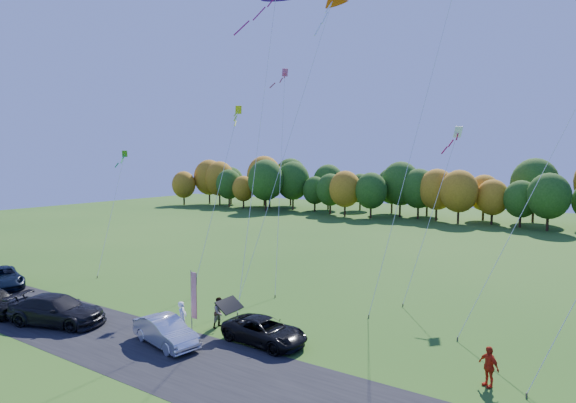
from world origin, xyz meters
The scene contains 19 objects.
ground centered at (0.00, 0.00, 0.00)m, with size 160.00×160.00×0.00m, color #255115.
asphalt_strip centered at (0.00, -4.00, 0.01)m, with size 90.00×6.00×0.01m, color black.
tree_line centered at (0.00, 55.00, 0.00)m, with size 116.00×12.00×10.00m, color #1E4711, non-canonical shape.
black_suv centered at (2.40, -0.13, 0.67)m, with size 2.21×4.80×1.33m, color black.
silver_sedan centered at (-1.88, -3.10, 0.72)m, with size 1.53×4.39×1.45m, color silver.
dark_truck_a centered at (-9.67, -4.43, 0.85)m, with size 2.38×5.86×1.70m, color black.
dark_suv_west centered at (-20.82, -2.29, 0.76)m, with size 2.54×5.50×1.53m, color black.
person_tailgate_a centered at (-2.16, -1.62, 0.94)m, with size 0.68×0.45×1.88m, color white.
person_tailgate_b centered at (-1.14, 0.35, 0.88)m, with size 0.86×0.67×1.77m, color gray.
person_east centered at (13.20, 1.24, 0.88)m, with size 1.04×0.43×1.77m, color red.
feather_flag centered at (-1.89, -1.00, 2.15)m, with size 0.47×0.09×3.54m.
kite_delta_blue centered at (-3.28, 7.35, 11.94)m, with size 4.92×10.78×24.63m.
kite_parafoil_orange centered at (7.29, 12.99, 15.41)m, with size 5.20×13.75×31.16m.
kite_delta_red centered at (-1.83, 9.21, 11.59)m, with size 3.45×10.34×23.61m.
kite_parafoil_rainbow centered at (14.32, 9.08, 8.62)m, with size 7.95×7.28×17.49m.
kite_diamond_yellow centered at (-7.04, 7.00, 7.12)m, with size 1.69×7.42×14.54m.
kite_diamond_green centered at (-18.04, 5.67, 5.31)m, with size 2.51×5.17×10.95m.
kite_diamond_white centered at (7.53, 13.52, 6.11)m, with size 2.35×8.21×12.74m.
kite_diamond_pink centered at (-3.49, 10.41, 8.73)m, with size 4.38×7.82×17.89m.
Camera 1 is at (15.84, -19.03, 9.64)m, focal length 28.00 mm.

